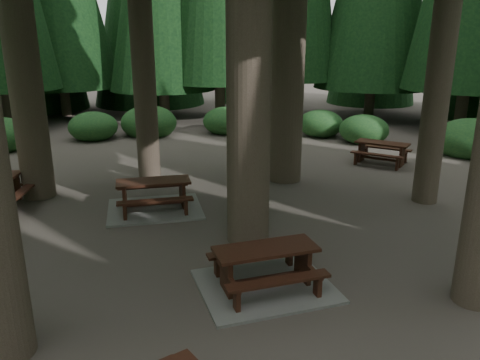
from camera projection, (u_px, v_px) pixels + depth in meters
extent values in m
plane|color=#4A423C|center=(209.00, 245.00, 9.25)|extent=(80.00, 80.00, 0.00)
cube|color=gray|center=(265.00, 286.00, 7.68)|extent=(2.43, 2.14, 0.05)
cube|color=#351910|center=(266.00, 249.00, 7.48)|extent=(1.76, 0.96, 0.06)
cube|color=#351910|center=(254.00, 250.00, 8.07)|extent=(1.67, 0.55, 0.05)
cube|color=#351910|center=(279.00, 281.00, 7.06)|extent=(1.67, 0.55, 0.05)
cube|color=#351910|center=(226.00, 275.00, 7.39)|extent=(0.17, 0.51, 0.66)
cube|color=#351910|center=(226.00, 272.00, 7.38)|extent=(0.34, 1.33, 0.06)
cube|color=#351910|center=(303.00, 263.00, 7.78)|extent=(0.17, 0.51, 0.66)
cube|color=#351910|center=(303.00, 260.00, 7.77)|extent=(0.34, 1.33, 0.06)
cube|color=#351910|center=(265.00, 278.00, 7.64)|extent=(1.37, 0.35, 0.07)
cube|color=#351910|center=(22.00, 192.00, 11.10)|extent=(0.33, 1.68, 0.05)
cube|color=#351910|center=(10.00, 187.00, 11.73)|extent=(0.51, 0.10, 0.67)
cube|color=#351910|center=(10.00, 185.00, 11.72)|extent=(1.35, 0.15, 0.06)
cube|color=gray|center=(155.00, 209.00, 11.11)|extent=(2.35, 2.02, 0.05)
cube|color=#351910|center=(153.00, 182.00, 10.91)|extent=(1.76, 0.84, 0.06)
cube|color=#351910|center=(153.00, 186.00, 11.52)|extent=(1.71, 0.42, 0.05)
cube|color=#351910|center=(155.00, 201.00, 10.46)|extent=(1.71, 0.42, 0.05)
cube|color=#351910|center=(125.00, 199.00, 10.87)|extent=(0.13, 0.52, 0.68)
cube|color=#351910|center=(124.00, 196.00, 10.85)|extent=(0.23, 1.37, 0.06)
cube|color=#351910|center=(183.00, 194.00, 11.16)|extent=(0.13, 0.52, 0.68)
cube|color=#351910|center=(183.00, 192.00, 11.14)|extent=(0.23, 1.37, 0.06)
cube|color=#351910|center=(155.00, 203.00, 11.06)|extent=(1.41, 0.23, 0.08)
cube|color=#351910|center=(382.00, 143.00, 14.97)|extent=(1.67, 1.51, 0.05)
cube|color=#351910|center=(386.00, 148.00, 15.50)|extent=(1.42, 1.19, 0.05)
cube|color=#351910|center=(377.00, 155.00, 14.61)|extent=(1.42, 1.19, 0.05)
cube|color=#351910|center=(361.00, 151.00, 15.41)|extent=(0.37, 0.44, 0.65)
cube|color=#351910|center=(362.00, 150.00, 15.39)|extent=(0.87, 1.08, 0.05)
cube|color=#351910|center=(402.00, 156.00, 14.75)|extent=(0.37, 0.44, 0.65)
cube|color=#351910|center=(402.00, 155.00, 14.73)|extent=(0.87, 1.08, 0.05)
cube|color=#351910|center=(381.00, 159.00, 15.13)|extent=(1.11, 0.90, 0.07)
ellipsoid|color=#1B4F27|center=(470.00, 143.00, 16.28)|extent=(2.42, 2.42, 1.49)
ellipsoid|color=#1B4F27|center=(364.00, 132.00, 18.08)|extent=(1.90, 1.90, 1.17)
ellipsoid|color=#1B4F27|center=(321.00, 126.00, 19.34)|extent=(1.84, 1.84, 1.13)
ellipsoid|color=#1B4F27|center=(226.00, 123.00, 19.95)|extent=(1.95, 1.95, 1.20)
ellipsoid|color=#1B4F27|center=(149.00, 125.00, 19.56)|extent=(2.31, 2.31, 1.42)
ellipsoid|color=#1B4F27|center=(93.00, 129.00, 18.71)|extent=(1.93, 1.93, 1.19)
ellipsoid|color=#1B4F27|center=(0.00, 139.00, 16.96)|extent=(2.15, 2.15, 1.32)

